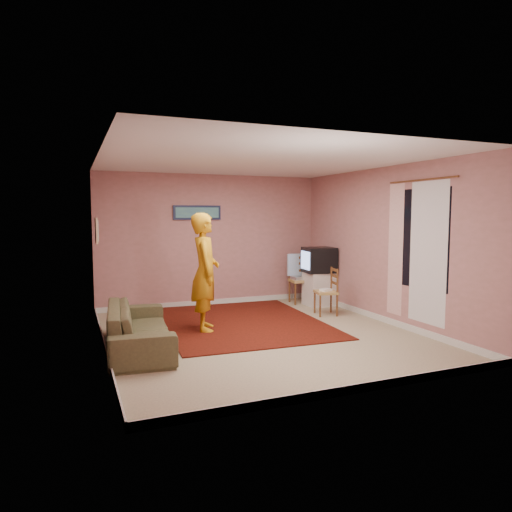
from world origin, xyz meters
name	(u,v)px	position (x,y,z in m)	size (l,w,h in m)	color
ground	(260,334)	(0.00, 0.00, 0.00)	(5.00, 5.00, 0.00)	tan
wall_back	(212,240)	(0.00, 2.50, 1.30)	(4.50, 0.02, 2.60)	#AF7376
wall_front	(358,267)	(0.00, -2.50, 1.30)	(4.50, 0.02, 2.60)	#AF7376
wall_left	(101,254)	(-2.25, 0.00, 1.30)	(0.02, 5.00, 2.60)	#AF7376
wall_right	(384,245)	(2.25, 0.00, 1.30)	(0.02, 5.00, 2.60)	#AF7376
ceiling	(260,161)	(0.00, 0.00, 2.60)	(4.50, 5.00, 0.02)	silver
baseboard_back	(212,302)	(0.00, 2.49, 0.05)	(4.50, 0.02, 0.10)	silver
baseboard_front	(355,389)	(0.00, -2.49, 0.05)	(4.50, 0.02, 0.10)	silver
baseboard_left	(105,347)	(-2.24, 0.00, 0.05)	(0.02, 5.00, 0.10)	silver
baseboard_right	(381,318)	(2.24, 0.00, 0.05)	(0.02, 5.00, 0.10)	silver
window	(422,239)	(2.24, -0.90, 1.45)	(0.01, 1.10, 1.50)	black
curtain_sheer	(428,253)	(2.23, -1.05, 1.25)	(0.01, 0.75, 2.10)	silver
curtain_floral	(396,250)	(2.21, -0.35, 1.25)	(0.01, 0.35, 2.10)	#F1E1CE
curtain_rod	(421,180)	(2.20, -0.90, 2.32)	(0.02, 0.02, 1.40)	brown
picture_back	(197,213)	(-0.30, 2.47, 1.85)	(0.95, 0.04, 0.28)	#151D3B
picture_left	(97,231)	(-2.22, 1.60, 1.55)	(0.04, 0.38, 0.42)	beige
area_rug	(241,322)	(0.01, 0.82, 0.01)	(2.57, 3.21, 0.02)	black
tv_cabinet	(319,289)	(1.95, 1.61, 0.33)	(0.52, 0.47, 0.66)	silver
crt_tv	(319,260)	(1.94, 1.61, 0.91)	(0.63, 0.58, 0.50)	black
chair_a	(301,275)	(1.72, 1.94, 0.59)	(0.48, 0.47, 0.52)	#A67650
dvd_player	(301,278)	(1.72, 1.94, 0.52)	(0.38, 0.27, 0.06)	#A4A4A8
blue_throw	(297,264)	(1.72, 2.13, 0.78)	(0.43, 0.05, 0.45)	#8AB8E2
chair_b	(326,286)	(1.63, 0.80, 0.52)	(0.44, 0.46, 0.46)	#A67650
game_console	(326,290)	(1.63, 0.80, 0.46)	(0.19, 0.14, 0.04)	white
sofa	(139,327)	(-1.80, -0.08, 0.30)	(2.04, 0.80, 0.60)	brown
person	(205,272)	(-0.69, 0.56, 0.92)	(0.67, 0.44, 1.84)	#C68A12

